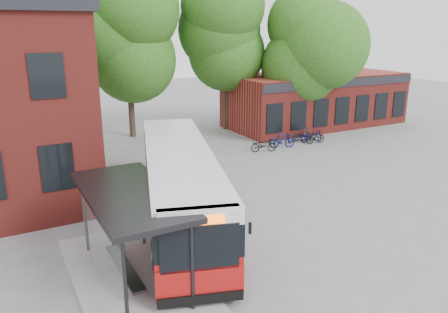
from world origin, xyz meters
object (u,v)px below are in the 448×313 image
bicycle_4 (298,136)px  bicycle_6 (311,136)px  bus_shelter (132,236)px  bicycle_5 (303,134)px  city_bus (180,187)px  bicycle_3 (282,140)px  bicycle_0 (264,145)px  bicycle_7 (316,137)px

bicycle_4 → bicycle_6: (0.75, -0.50, 0.01)m
bus_shelter → bicycle_6: size_ratio=4.26×
bicycle_6 → bicycle_5: bearing=21.6°
bicycle_6 → bus_shelter: bearing=129.2°
city_bus → bicycle_5: 14.97m
bicycle_3 → bicycle_5: bearing=-52.3°
bicycle_4 → bicycle_6: 0.90m
bicycle_3 → bicycle_4: size_ratio=1.05×
bicycle_6 → bicycle_3: bearing=100.5°
bus_shelter → bicycle_0: 15.34m
bicycle_7 → bicycle_0: bearing=89.8°
bicycle_3 → bicycle_5: 2.58m
bicycle_5 → bicycle_7: bicycle_5 is taller
city_bus → bicycle_5: city_bus is taller
bicycle_0 → bicycle_6: bearing=-66.1°
bicycle_3 → bicycle_5: size_ratio=1.11×
bicycle_5 → bicycle_0: bearing=112.0°
bus_shelter → bicycle_5: bus_shelter is taller
city_bus → bicycle_7: 14.58m
bus_shelter → bicycle_4: (14.84, 11.11, -1.03)m
bicycle_3 → bicycle_6: 2.62m
bicycle_4 → bicycle_7: 1.20m
bicycle_5 → bicycle_7: (0.20, -1.08, -0.01)m
city_bus → bicycle_6: city_bus is taller
city_bus → bicycle_3: 12.46m
bus_shelter → bicycle_4: bus_shelter is taller
city_bus → bicycle_6: bearing=47.9°
bicycle_0 → bicycle_4: bearing=-56.7°
bicycle_3 → bicycle_4: bicycle_3 is taller
bicycle_3 → bicycle_7: size_ratio=1.13×
bus_shelter → bicycle_0: bus_shelter is taller
bicycle_6 → bicycle_7: size_ratio=1.10×
bicycle_7 → city_bus: bearing=118.5°
bus_shelter → bicycle_0: size_ratio=4.41×
bicycle_0 → bus_shelter: bearing=149.4°
city_bus → bicycle_4: 14.42m
bicycle_3 → bicycle_0: bearing=114.4°
bus_shelter → bicycle_5: bearing=36.2°
bicycle_0 → bicycle_7: 4.16m
city_bus → bicycle_6: size_ratio=7.15×
bus_shelter → bicycle_4: bearing=36.8°
bicycle_4 → bicycle_6: size_ratio=0.97×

